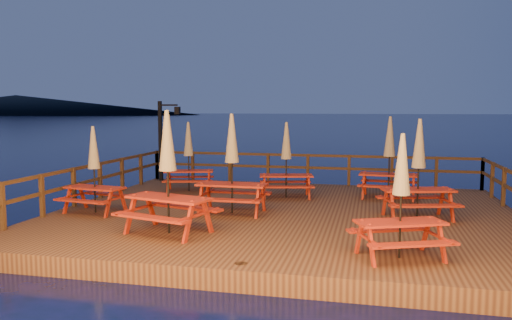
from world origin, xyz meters
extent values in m
plane|color=black|center=(0.00, 0.00, 0.00)|extent=(500.00, 500.00, 0.00)
cube|color=#442616|center=(0.00, 0.00, 0.20)|extent=(12.00, 10.00, 0.40)
cylinder|color=#392012|center=(-5.60, 4.60, -0.30)|extent=(0.24, 0.24, 1.40)
cylinder|color=#392012|center=(0.00, -4.60, -0.30)|extent=(0.24, 0.24, 1.40)
cylinder|color=#392012|center=(0.00, 4.60, -0.30)|extent=(0.24, 0.24, 1.40)
cylinder|color=#392012|center=(5.60, 4.60, -0.30)|extent=(0.24, 0.24, 1.40)
cube|color=#392012|center=(0.00, 4.85, 1.45)|extent=(11.70, 0.06, 0.09)
cube|color=#392012|center=(0.00, 4.85, 1.01)|extent=(11.70, 0.06, 0.09)
cube|color=#392012|center=(-4.68, 4.85, 0.95)|extent=(0.10, 0.10, 1.10)
cube|color=#392012|center=(0.00, 4.85, 0.95)|extent=(0.10, 0.10, 1.10)
cube|color=#392012|center=(4.68, 4.85, 0.95)|extent=(0.10, 0.10, 1.10)
cube|color=#392012|center=(-5.85, 0.00, 1.45)|extent=(0.06, 9.70, 0.09)
cube|color=#392012|center=(-5.85, 0.00, 1.01)|extent=(0.06, 9.70, 0.09)
cube|color=#392012|center=(-5.85, 0.00, 0.95)|extent=(0.10, 0.10, 1.10)
cube|color=#392012|center=(-5.85, 3.88, 0.95)|extent=(0.10, 0.10, 1.10)
cube|color=#392012|center=(5.85, 3.88, 0.95)|extent=(0.10, 0.10, 1.10)
cube|color=black|center=(-5.55, 4.55, 1.90)|extent=(0.12, 0.12, 3.00)
cube|color=black|center=(-5.20, 4.55, 3.25)|extent=(0.70, 0.06, 0.06)
cube|color=black|center=(-4.85, 4.55, 3.05)|extent=(0.18, 0.18, 0.28)
sphere|color=#FFBC66|center=(-4.85, 4.55, 3.05)|extent=(0.14, 0.14, 0.14)
ellipsoid|color=black|center=(-160.00, 190.00, 4.50)|extent=(180.00, 84.00, 9.00)
cube|color=maroon|center=(-1.31, -0.54, 1.16)|extent=(1.82, 0.72, 0.05)
cube|color=maroon|center=(-1.31, 0.07, 0.85)|extent=(1.82, 0.29, 0.05)
cube|color=maroon|center=(-1.31, -1.15, 0.85)|extent=(1.82, 0.29, 0.05)
cube|color=maroon|center=(-2.07, -0.20, 0.78)|extent=(0.06, 0.10, 0.76)
cube|color=maroon|center=(-2.07, -0.87, 0.78)|extent=(0.06, 0.10, 0.76)
cube|color=maroon|center=(-0.55, -0.21, 0.78)|extent=(0.06, 0.10, 0.76)
cube|color=maroon|center=(-0.55, -0.88, 0.78)|extent=(0.06, 0.10, 0.76)
cylinder|color=black|center=(-1.31, -0.54, 1.66)|extent=(0.04, 0.04, 2.53)
cone|color=#9B8E60|center=(-1.31, -0.54, 2.37)|extent=(0.36, 0.36, 1.26)
sphere|color=black|center=(-1.31, -0.54, 2.96)|extent=(0.07, 0.07, 0.07)
cube|color=maroon|center=(2.76, -3.63, 1.07)|extent=(1.72, 1.19, 0.04)
cube|color=maroon|center=(2.55, -3.13, 0.80)|extent=(1.58, 0.84, 0.04)
cube|color=maroon|center=(2.96, -4.12, 0.80)|extent=(1.58, 0.84, 0.04)
cube|color=maroon|center=(2.03, -3.61, 0.73)|extent=(0.08, 0.10, 0.67)
cube|color=maroon|center=(2.25, -4.15, 0.73)|extent=(0.08, 0.10, 0.67)
cube|color=maroon|center=(3.26, -3.10, 0.73)|extent=(0.08, 0.10, 0.67)
cube|color=maroon|center=(3.49, -3.64, 0.73)|extent=(0.08, 0.10, 0.67)
cylinder|color=black|center=(2.76, -3.63, 1.51)|extent=(0.04, 0.04, 2.23)
cone|color=#9B8E60|center=(2.76, -3.63, 2.14)|extent=(0.32, 0.32, 1.11)
sphere|color=black|center=(2.76, -3.63, 2.65)|extent=(0.06, 0.06, 0.06)
cube|color=maroon|center=(-4.85, -1.28, 1.06)|extent=(1.67, 0.86, 0.04)
cube|color=maroon|center=(-4.76, -0.76, 0.80)|extent=(1.61, 0.49, 0.04)
cube|color=maroon|center=(-4.93, -1.80, 0.80)|extent=(1.61, 0.49, 0.04)
cube|color=maroon|center=(-5.46, -0.89, 0.73)|extent=(0.07, 0.10, 0.66)
cube|color=maroon|center=(-5.55, -1.47, 0.73)|extent=(0.07, 0.10, 0.66)
cube|color=maroon|center=(-4.15, -1.10, 0.73)|extent=(0.07, 0.10, 0.66)
cube|color=maroon|center=(-4.24, -1.67, 0.73)|extent=(0.07, 0.10, 0.66)
cylinder|color=black|center=(-4.85, -1.28, 1.50)|extent=(0.04, 0.04, 2.21)
cone|color=#9B8E60|center=(-4.85, -1.28, 2.12)|extent=(0.32, 0.32, 1.10)
sphere|color=black|center=(-4.85, -1.28, 2.64)|extent=(0.06, 0.06, 0.06)
cube|color=maroon|center=(-2.10, -2.88, 1.19)|extent=(2.02, 1.21, 0.05)
cube|color=maroon|center=(-1.93, -2.27, 0.87)|extent=(1.90, 0.78, 0.05)
cube|color=maroon|center=(-2.26, -3.49, 0.87)|extent=(1.90, 0.78, 0.05)
cube|color=maroon|center=(-2.76, -2.34, 0.79)|extent=(0.09, 0.12, 0.79)
cube|color=maroon|center=(-2.95, -3.01, 0.79)|extent=(0.09, 0.12, 0.79)
cube|color=maroon|center=(-1.25, -2.75, 0.79)|extent=(0.09, 0.12, 0.79)
cube|color=maroon|center=(-1.43, -3.42, 0.79)|extent=(0.09, 0.12, 0.79)
cylinder|color=black|center=(-2.10, -2.88, 1.71)|extent=(0.05, 0.05, 2.62)
cone|color=#9B8E60|center=(-2.10, -2.88, 2.45)|extent=(0.38, 0.38, 1.31)
sphere|color=black|center=(-2.10, -2.88, 3.05)|extent=(0.07, 0.07, 0.07)
cube|color=maroon|center=(2.75, 2.66, 1.13)|extent=(1.79, 0.81, 0.05)
cube|color=maroon|center=(2.79, 3.23, 0.84)|extent=(1.76, 0.40, 0.05)
cube|color=maroon|center=(2.71, 2.08, 0.84)|extent=(1.76, 0.40, 0.05)
cube|color=maroon|center=(2.05, 3.03, 0.76)|extent=(0.07, 0.10, 0.73)
cube|color=maroon|center=(2.00, 2.39, 0.76)|extent=(0.07, 0.10, 0.73)
cube|color=maroon|center=(3.50, 2.92, 0.76)|extent=(0.07, 0.10, 0.73)
cube|color=maroon|center=(3.45, 2.28, 0.76)|extent=(0.07, 0.10, 0.73)
cylinder|color=black|center=(2.75, 2.66, 1.61)|extent=(0.04, 0.04, 2.42)
cone|color=#9B8E60|center=(2.75, 2.66, 2.29)|extent=(0.35, 0.35, 1.21)
sphere|color=black|center=(2.75, 2.66, 2.85)|extent=(0.07, 0.07, 0.07)
cube|color=maroon|center=(-3.66, 2.51, 1.07)|extent=(1.71, 1.04, 0.04)
cube|color=maroon|center=(-3.81, 3.03, 0.80)|extent=(1.61, 0.68, 0.04)
cube|color=maroon|center=(-3.51, 2.00, 0.80)|extent=(1.61, 0.68, 0.04)
cube|color=maroon|center=(-4.38, 2.61, 0.73)|extent=(0.08, 0.10, 0.67)
cube|color=maroon|center=(-4.22, 2.05, 0.73)|extent=(0.08, 0.10, 0.67)
cube|color=maroon|center=(-3.10, 2.98, 0.73)|extent=(0.08, 0.10, 0.67)
cube|color=maroon|center=(-2.94, 2.41, 0.73)|extent=(0.08, 0.10, 0.67)
cylinder|color=black|center=(-3.66, 2.51, 1.51)|extent=(0.04, 0.04, 2.22)
cone|color=#9B8E60|center=(-3.66, 2.51, 2.13)|extent=(0.32, 0.32, 1.11)
sphere|color=black|center=(-3.66, 2.51, 2.65)|extent=(0.06, 0.06, 0.06)
cube|color=maroon|center=(3.36, -0.11, 1.12)|extent=(1.85, 1.09, 0.05)
cube|color=maroon|center=(3.21, 0.45, 0.83)|extent=(1.75, 0.70, 0.05)
cube|color=maroon|center=(3.51, -0.67, 0.83)|extent=(1.75, 0.70, 0.05)
cube|color=maroon|center=(2.58, 0.02, 0.76)|extent=(0.08, 0.11, 0.72)
cube|color=maroon|center=(2.74, -0.60, 0.76)|extent=(0.08, 0.11, 0.72)
cube|color=maroon|center=(3.98, 0.38, 0.76)|extent=(0.08, 0.11, 0.72)
cube|color=maroon|center=(4.14, -0.23, 0.76)|extent=(0.08, 0.11, 0.72)
cylinder|color=black|center=(3.36, -0.11, 1.61)|extent=(0.04, 0.04, 2.41)
cone|color=#9B8E60|center=(3.36, -0.11, 2.28)|extent=(0.35, 0.35, 1.21)
sphere|color=black|center=(3.36, -0.11, 2.84)|extent=(0.07, 0.07, 0.07)
cube|color=maroon|center=(-0.33, 2.10, 1.07)|extent=(1.72, 0.97, 0.04)
cube|color=maroon|center=(-0.45, 2.63, 0.80)|extent=(1.63, 0.61, 0.04)
cube|color=maroon|center=(-0.21, 1.57, 0.80)|extent=(1.63, 0.61, 0.04)
cube|color=maroon|center=(-1.05, 2.24, 0.74)|extent=(0.07, 0.10, 0.67)
cube|color=maroon|center=(-0.92, 1.66, 0.74)|extent=(0.07, 0.10, 0.67)
cube|color=maroon|center=(0.27, 2.54, 0.74)|extent=(0.07, 0.10, 0.67)
cube|color=maroon|center=(0.40, 1.96, 0.74)|extent=(0.07, 0.10, 0.67)
cylinder|color=black|center=(-0.33, 2.10, 1.52)|extent=(0.04, 0.04, 2.25)
cone|color=#9B8E60|center=(-0.33, 2.10, 2.15)|extent=(0.32, 0.32, 1.12)
sphere|color=black|center=(-0.33, 2.10, 2.68)|extent=(0.06, 0.06, 0.06)
camera|label=1|loc=(2.20, -12.93, 3.15)|focal=35.00mm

